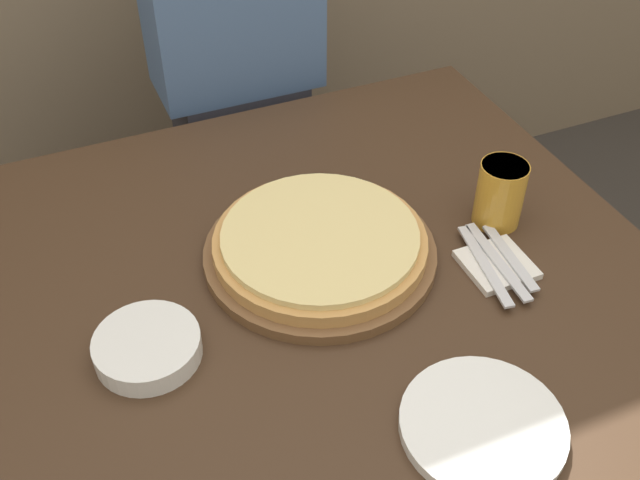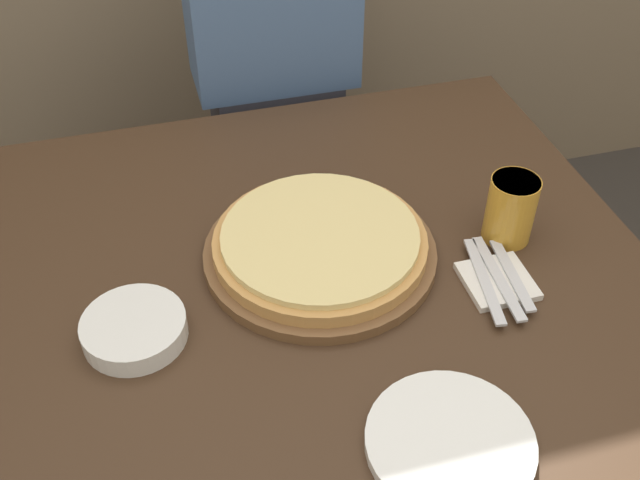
{
  "view_description": "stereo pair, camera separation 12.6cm",
  "coord_description": "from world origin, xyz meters",
  "px_view_note": "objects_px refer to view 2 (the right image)",
  "views": [
    {
      "loc": [
        -0.35,
        -0.82,
        1.62
      ],
      "look_at": [
        0.02,
        0.05,
        0.79
      ],
      "focal_mm": 42.0,
      "sensor_mm": 36.0,
      "label": 1
    },
    {
      "loc": [
        -0.24,
        -0.86,
        1.62
      ],
      "look_at": [
        0.02,
        0.05,
        0.79
      ],
      "focal_mm": 42.0,
      "sensor_mm": 36.0,
      "label": 2
    }
  ],
  "objects_px": {
    "pizza_on_board": "(320,246)",
    "diner_person": "(275,101)",
    "side_bowl": "(134,329)",
    "spoon": "(512,275)",
    "beer_glass": "(511,207)",
    "dinner_plate": "(450,442)",
    "fork": "(484,280)",
    "dinner_knife": "(498,277)"
  },
  "relations": [
    {
      "from": "pizza_on_board",
      "to": "beer_glass",
      "type": "height_order",
      "value": "beer_glass"
    },
    {
      "from": "beer_glass",
      "to": "side_bowl",
      "type": "distance_m",
      "value": 0.66
    },
    {
      "from": "beer_glass",
      "to": "side_bowl",
      "type": "height_order",
      "value": "beer_glass"
    },
    {
      "from": "pizza_on_board",
      "to": "spoon",
      "type": "relative_size",
      "value": 2.33
    },
    {
      "from": "dinner_plate",
      "to": "dinner_knife",
      "type": "height_order",
      "value": "dinner_plate"
    },
    {
      "from": "pizza_on_board",
      "to": "spoon",
      "type": "height_order",
      "value": "pizza_on_board"
    },
    {
      "from": "fork",
      "to": "spoon",
      "type": "xyz_separation_m",
      "value": [
        0.05,
        0.0,
        0.0
      ]
    },
    {
      "from": "fork",
      "to": "spoon",
      "type": "relative_size",
      "value": 1.17
    },
    {
      "from": "beer_glass",
      "to": "dinner_knife",
      "type": "xyz_separation_m",
      "value": [
        -0.07,
        -0.11,
        -0.05
      ]
    },
    {
      "from": "pizza_on_board",
      "to": "dinner_knife",
      "type": "xyz_separation_m",
      "value": [
        0.27,
        -0.14,
        -0.01
      ]
    },
    {
      "from": "spoon",
      "to": "side_bowl",
      "type": "bearing_deg",
      "value": 176.08
    },
    {
      "from": "side_bowl",
      "to": "spoon",
      "type": "bearing_deg",
      "value": -3.92
    },
    {
      "from": "spoon",
      "to": "dinner_plate",
      "type": "bearing_deg",
      "value": -129.76
    },
    {
      "from": "pizza_on_board",
      "to": "dinner_plate",
      "type": "relative_size",
      "value": 1.74
    },
    {
      "from": "pizza_on_board",
      "to": "spoon",
      "type": "bearing_deg",
      "value": -25.68
    },
    {
      "from": "pizza_on_board",
      "to": "diner_person",
      "type": "xyz_separation_m",
      "value": [
        0.07,
        0.66,
        -0.11
      ]
    },
    {
      "from": "dinner_plate",
      "to": "fork",
      "type": "height_order",
      "value": "dinner_plate"
    },
    {
      "from": "pizza_on_board",
      "to": "dinner_plate",
      "type": "distance_m",
      "value": 0.41
    },
    {
      "from": "beer_glass",
      "to": "diner_person",
      "type": "bearing_deg",
      "value": 110.83
    },
    {
      "from": "beer_glass",
      "to": "side_bowl",
      "type": "bearing_deg",
      "value": -174.37
    },
    {
      "from": "dinner_knife",
      "to": "diner_person",
      "type": "height_order",
      "value": "diner_person"
    },
    {
      "from": "side_bowl",
      "to": "diner_person",
      "type": "distance_m",
      "value": 0.86
    },
    {
      "from": "pizza_on_board",
      "to": "diner_person",
      "type": "bearing_deg",
      "value": 84.12
    },
    {
      "from": "dinner_plate",
      "to": "dinner_knife",
      "type": "relative_size",
      "value": 1.14
    },
    {
      "from": "spoon",
      "to": "fork",
      "type": "bearing_deg",
      "value": 180.0
    },
    {
      "from": "dinner_plate",
      "to": "fork",
      "type": "bearing_deg",
      "value": 57.18
    },
    {
      "from": "dinner_knife",
      "to": "spoon",
      "type": "bearing_deg",
      "value": 0.0
    },
    {
      "from": "diner_person",
      "to": "pizza_on_board",
      "type": "bearing_deg",
      "value": -95.88
    },
    {
      "from": "beer_glass",
      "to": "side_bowl",
      "type": "xyz_separation_m",
      "value": [
        -0.65,
        -0.06,
        -0.05
      ]
    },
    {
      "from": "beer_glass",
      "to": "diner_person",
      "type": "xyz_separation_m",
      "value": [
        -0.26,
        0.69,
        -0.15
      ]
    },
    {
      "from": "beer_glass",
      "to": "diner_person",
      "type": "height_order",
      "value": "diner_person"
    },
    {
      "from": "side_bowl",
      "to": "spoon",
      "type": "distance_m",
      "value": 0.61
    },
    {
      "from": "pizza_on_board",
      "to": "fork",
      "type": "distance_m",
      "value": 0.28
    },
    {
      "from": "side_bowl",
      "to": "fork",
      "type": "distance_m",
      "value": 0.56
    },
    {
      "from": "dinner_knife",
      "to": "side_bowl",
      "type": "bearing_deg",
      "value": 175.91
    },
    {
      "from": "pizza_on_board",
      "to": "side_bowl",
      "type": "height_order",
      "value": "pizza_on_board"
    },
    {
      "from": "pizza_on_board",
      "to": "beer_glass",
      "type": "bearing_deg",
      "value": -5.74
    },
    {
      "from": "beer_glass",
      "to": "dinner_knife",
      "type": "relative_size",
      "value": 0.61
    },
    {
      "from": "fork",
      "to": "spoon",
      "type": "distance_m",
      "value": 0.05
    },
    {
      "from": "beer_glass",
      "to": "dinner_plate",
      "type": "distance_m",
      "value": 0.46
    },
    {
      "from": "beer_glass",
      "to": "dinner_plate",
      "type": "height_order",
      "value": "beer_glass"
    },
    {
      "from": "pizza_on_board",
      "to": "dinner_knife",
      "type": "height_order",
      "value": "pizza_on_board"
    }
  ]
}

